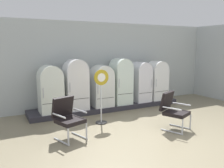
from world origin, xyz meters
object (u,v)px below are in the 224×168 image
object	(u,v)px
refrigerator_5	(157,79)
refrigerator_3	(121,80)
refrigerator_0	(50,88)
sign_stand	(101,98)
refrigerator_2	(102,85)
refrigerator_4	(141,81)
armchair_right	(173,109)
refrigerator_1	(76,83)
armchair_left	(68,116)

from	to	relation	value
refrigerator_5	refrigerator_3	bearing A→B (deg)	178.41
refrigerator_0	sign_stand	xyz separation A→B (m)	(1.11, -1.19, -0.19)
refrigerator_2	refrigerator_4	xyz separation A→B (m)	(1.54, 0.01, 0.04)
refrigerator_3	refrigerator_5	distance (m)	1.52
armchair_right	sign_stand	xyz separation A→B (m)	(-1.44, 1.27, 0.18)
refrigerator_2	armchair_right	bearing A→B (deg)	-70.30
refrigerator_1	armchair_right	world-z (taller)	refrigerator_1
refrigerator_2	armchair_right	world-z (taller)	refrigerator_2
refrigerator_2	armchair_right	size ratio (longest dim) A/B	1.40
refrigerator_2	refrigerator_3	distance (m)	0.74
refrigerator_2	armchair_left	world-z (taller)	refrigerator_2
armchair_left	armchair_right	distance (m)	2.66
refrigerator_0	refrigerator_4	xyz separation A→B (m)	(3.21, 0.00, 0.01)
refrigerator_4	armchair_left	size ratio (longest dim) A/B	1.46
refrigerator_3	armchair_left	distance (m)	3.10
refrigerator_5	armchair_left	world-z (taller)	refrigerator_5
refrigerator_1	sign_stand	world-z (taller)	refrigerator_1
armchair_right	sign_stand	distance (m)	1.93
refrigerator_5	refrigerator_4	bearing A→B (deg)	177.97
refrigerator_3	sign_stand	xyz separation A→B (m)	(-1.29, -1.21, -0.28)
refrigerator_5	sign_stand	world-z (taller)	refrigerator_5
refrigerator_2	refrigerator_5	size ratio (longest dim) A/B	0.95
refrigerator_1	refrigerator_3	size ratio (longest dim) A/B	1.01
refrigerator_1	armchair_right	size ratio (longest dim) A/B	1.63
refrigerator_1	refrigerator_2	bearing A→B (deg)	1.11
refrigerator_0	refrigerator_5	size ratio (longest dim) A/B	0.99
refrigerator_2	armchair_left	distance (m)	2.53
refrigerator_1	refrigerator_2	distance (m)	0.90
refrigerator_1	sign_stand	distance (m)	1.25
refrigerator_1	refrigerator_5	world-z (taller)	refrigerator_1
refrigerator_3	refrigerator_4	bearing A→B (deg)	-1.21
refrigerator_1	refrigerator_4	distance (m)	2.43
refrigerator_3	armchair_right	xyz separation A→B (m)	(0.15, -2.49, -0.46)
refrigerator_5	armchair_left	xyz separation A→B (m)	(-3.95, -1.82, -0.38)
refrigerator_2	refrigerator_5	world-z (taller)	refrigerator_5
refrigerator_2	refrigerator_5	distance (m)	2.25
armchair_right	refrigerator_4	bearing A→B (deg)	74.98
refrigerator_4	sign_stand	bearing A→B (deg)	-150.41
refrigerator_1	refrigerator_5	size ratio (longest dim) A/B	1.10
refrigerator_0	refrigerator_3	bearing A→B (deg)	0.47
refrigerator_0	armchair_left	bearing A→B (deg)	-91.19
armchair_right	refrigerator_0	bearing A→B (deg)	135.98
refrigerator_2	refrigerator_5	bearing A→B (deg)	-0.41
refrigerator_4	armchair_right	world-z (taller)	refrigerator_4
refrigerator_2	refrigerator_3	size ratio (longest dim) A/B	0.87
refrigerator_1	sign_stand	size ratio (longest dim) A/B	1.05
refrigerator_5	refrigerator_1	bearing A→B (deg)	-179.98
refrigerator_0	refrigerator_2	world-z (taller)	refrigerator_0
armchair_right	refrigerator_3	bearing A→B (deg)	93.45
refrigerator_5	refrigerator_0	bearing A→B (deg)	179.68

